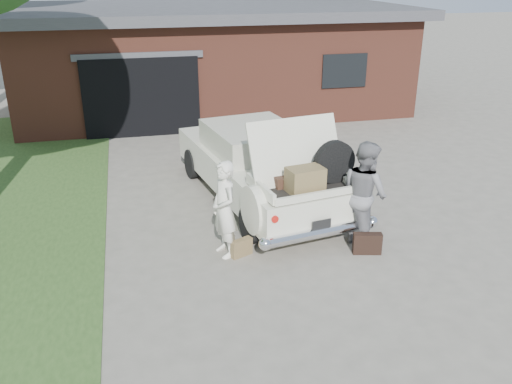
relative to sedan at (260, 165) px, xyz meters
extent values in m
plane|color=gray|center=(-0.60, -2.76, -0.76)|extent=(90.00, 90.00, 0.00)
cube|color=brown|center=(0.40, 8.74, 0.74)|extent=(12.00, 7.00, 3.00)
cube|color=#4C4C51|center=(0.40, 8.74, 2.39)|extent=(12.80, 7.80, 0.30)
cube|color=black|center=(-2.10, 5.29, 0.34)|extent=(3.20, 0.30, 2.20)
cube|color=#4C4C51|center=(-2.10, 5.22, 1.49)|extent=(3.50, 0.12, 0.18)
cube|color=black|center=(3.90, 5.22, 0.84)|extent=(1.40, 0.08, 1.00)
cylinder|color=#38281E|center=(6.67, 14.50, 2.26)|extent=(0.44, 0.44, 6.05)
cube|color=silver|center=(-0.01, 0.05, -0.13)|extent=(2.74, 5.30, 0.66)
cube|color=beige|center=(-0.06, 0.35, 0.45)|extent=(1.98, 2.27, 0.52)
cube|color=black|center=(-0.23, 1.29, 0.43)|extent=(1.56, 0.34, 0.44)
cube|color=black|center=(0.10, -0.60, 0.43)|extent=(1.56, 0.34, 0.44)
cylinder|color=black|center=(-0.60, -1.79, -0.43)|extent=(0.33, 0.69, 0.67)
cylinder|color=black|center=(1.15, -1.49, -0.43)|extent=(0.33, 0.69, 0.67)
cylinder|color=black|center=(-1.18, 1.59, -0.43)|extent=(0.33, 0.69, 0.67)
cylinder|color=black|center=(0.57, 1.89, -0.43)|extent=(0.33, 0.69, 0.67)
cylinder|color=silver|center=(0.42, -2.49, -0.36)|extent=(2.07, 0.53, 0.18)
cylinder|color=#A5140F|center=(-0.40, -2.56, 0.02)|extent=(0.14, 0.12, 0.12)
cylinder|color=#A5140F|center=(1.23, -2.28, 0.02)|extent=(0.14, 0.12, 0.12)
cube|color=black|center=(0.43, -2.51, -0.21)|extent=(0.34, 0.08, 0.17)
cube|color=black|center=(0.31, -1.84, 0.21)|extent=(1.73, 1.36, 0.04)
cube|color=silver|center=(-0.48, -1.98, 0.32)|extent=(0.25, 1.10, 0.18)
cube|color=silver|center=(1.11, -1.70, 0.32)|extent=(0.25, 1.10, 0.18)
cube|color=silver|center=(0.41, -2.39, 0.28)|extent=(1.60, 0.33, 0.12)
cube|color=silver|center=(0.26, -1.52, 0.77)|extent=(1.76, 0.78, 1.08)
cube|color=#462B1E|center=(0.08, -1.71, 0.33)|extent=(0.63, 0.46, 0.19)
cube|color=olive|center=(0.26, -2.08, 0.44)|extent=(0.66, 0.49, 0.42)
cube|color=black|center=(0.31, -1.57, 0.31)|extent=(0.56, 0.42, 0.16)
cylinder|color=black|center=(0.87, -1.80, 0.61)|extent=(0.76, 0.29, 0.75)
imported|color=white|center=(-1.13, -2.12, 0.06)|extent=(0.53, 0.68, 1.65)
imported|color=gray|center=(1.28, -2.24, 0.16)|extent=(0.91, 1.05, 1.84)
cube|color=olive|center=(-0.87, -2.24, -0.61)|extent=(0.40, 0.27, 0.30)
cube|color=black|center=(1.20, -2.65, -0.58)|extent=(0.50, 0.26, 0.37)
camera|label=1|loc=(-2.50, -10.04, 3.73)|focal=38.00mm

